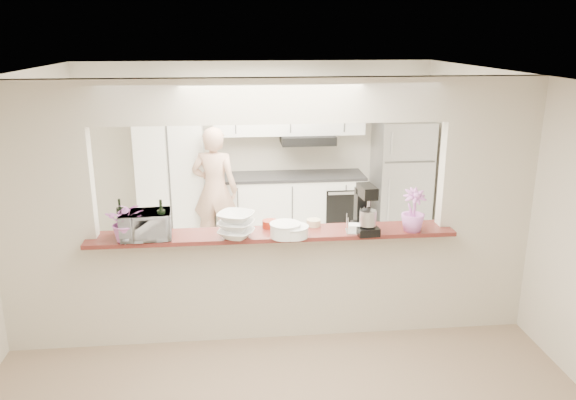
{
  "coord_description": "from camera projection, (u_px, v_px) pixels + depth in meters",
  "views": [
    {
      "loc": [
        -0.36,
        -4.96,
        2.87
      ],
      "look_at": [
        0.18,
        0.3,
        1.29
      ],
      "focal_mm": 35.0,
      "sensor_mm": 36.0,
      "label": 1
    }
  ],
  "objects": [
    {
      "name": "floor",
      "position": [
        274.0,
        333.0,
        5.59
      ],
      "size": [
        6.0,
        6.0,
        0.0
      ],
      "primitive_type": "plane",
      "color": "gray",
      "rests_on": "ground"
    },
    {
      "name": "tile_overlay",
      "position": [
        264.0,
        270.0,
        7.06
      ],
      "size": [
        5.0,
        2.9,
        0.01
      ],
      "primitive_type": "cube",
      "color": "beige",
      "rests_on": "floor"
    },
    {
      "name": "partition",
      "position": [
        272.0,
        190.0,
        5.16
      ],
      "size": [
        5.0,
        0.15,
        2.5
      ],
      "color": "beige",
      "rests_on": "floor"
    },
    {
      "name": "bar_counter",
      "position": [
        273.0,
        280.0,
        5.42
      ],
      "size": [
        3.4,
        0.38,
        1.09
      ],
      "color": "beige",
      "rests_on": "floor"
    },
    {
      "name": "kitchen_cabinets",
      "position": [
        245.0,
        173.0,
        7.89
      ],
      "size": [
        3.15,
        0.62,
        2.25
      ],
      "color": "white",
      "rests_on": "floor"
    },
    {
      "name": "refrigerator",
      "position": [
        401.0,
        179.0,
        8.07
      ],
      "size": [
        0.75,
        0.7,
        1.7
      ],
      "primitive_type": "cube",
      "color": "#ADACB2",
      "rests_on": "floor"
    },
    {
      "name": "flower_left",
      "position": [
        126.0,
        221.0,
        4.95
      ],
      "size": [
        0.34,
        0.29,
        0.37
      ],
      "primitive_type": "imported",
      "rotation": [
        0.0,
        0.0,
        0.01
      ],
      "color": "pink",
      "rests_on": "bar_counter"
    },
    {
      "name": "wine_bottle_a",
      "position": [
        121.0,
        220.0,
        5.17
      ],
      "size": [
        0.07,
        0.07,
        0.33
      ],
      "color": "black",
      "rests_on": "bar_counter"
    },
    {
      "name": "wine_bottle_b",
      "position": [
        162.0,
        224.0,
        4.99
      ],
      "size": [
        0.07,
        0.07,
        0.37
      ],
      "color": "black",
      "rests_on": "bar_counter"
    },
    {
      "name": "toaster_oven",
      "position": [
        146.0,
        225.0,
        5.03
      ],
      "size": [
        0.47,
        0.34,
        0.25
      ],
      "primitive_type": "imported",
      "rotation": [
        0.0,
        0.0,
        0.09
      ],
      "color": "#ABAAAF",
      "rests_on": "bar_counter"
    },
    {
      "name": "serving_bowls",
      "position": [
        236.0,
        226.0,
        5.05
      ],
      "size": [
        0.42,
        0.42,
        0.23
      ],
      "primitive_type": "imported",
      "rotation": [
        0.0,
        0.0,
        -0.43
      ],
      "color": "white",
      "rests_on": "bar_counter"
    },
    {
      "name": "plate_stack_a",
      "position": [
        285.0,
        230.0,
        5.09
      ],
      "size": [
        0.28,
        0.28,
        0.13
      ],
      "color": "white",
      "rests_on": "bar_counter"
    },
    {
      "name": "plate_stack_b",
      "position": [
        293.0,
        231.0,
        5.1
      ],
      "size": [
        0.29,
        0.29,
        0.1
      ],
      "color": "white",
      "rests_on": "bar_counter"
    },
    {
      "name": "red_bowl",
      "position": [
        270.0,
        224.0,
        5.34
      ],
      "size": [
        0.15,
        0.15,
        0.07
      ],
      "primitive_type": "cylinder",
      "color": "maroon",
      "rests_on": "bar_counter"
    },
    {
      "name": "tan_bowl",
      "position": [
        314.0,
        223.0,
        5.38
      ],
      "size": [
        0.14,
        0.14,
        0.06
      ],
      "primitive_type": "cylinder",
      "color": "beige",
      "rests_on": "bar_counter"
    },
    {
      "name": "utensil_caddy",
      "position": [
        360.0,
        222.0,
        5.18
      ],
      "size": [
        0.27,
        0.18,
        0.24
      ],
      "color": "silver",
      "rests_on": "bar_counter"
    },
    {
      "name": "stand_mixer",
      "position": [
        365.0,
        211.0,
        5.17
      ],
      "size": [
        0.22,
        0.33,
        0.45
      ],
      "color": "black",
      "rests_on": "bar_counter"
    },
    {
      "name": "flower_right",
      "position": [
        413.0,
        210.0,
        5.2
      ],
      "size": [
        0.25,
        0.25,
        0.4
      ],
      "primitive_type": "imported",
      "rotation": [
        0.0,
        0.0,
        0.11
      ],
      "color": "#AE65BC",
      "rests_on": "bar_counter"
    },
    {
      "name": "person",
      "position": [
        215.0,
        191.0,
        7.48
      ],
      "size": [
        0.7,
        0.55,
        1.7
      ],
      "primitive_type": "imported",
      "rotation": [
        0.0,
        0.0,
        2.89
      ],
      "color": "tan",
      "rests_on": "floor"
    }
  ]
}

